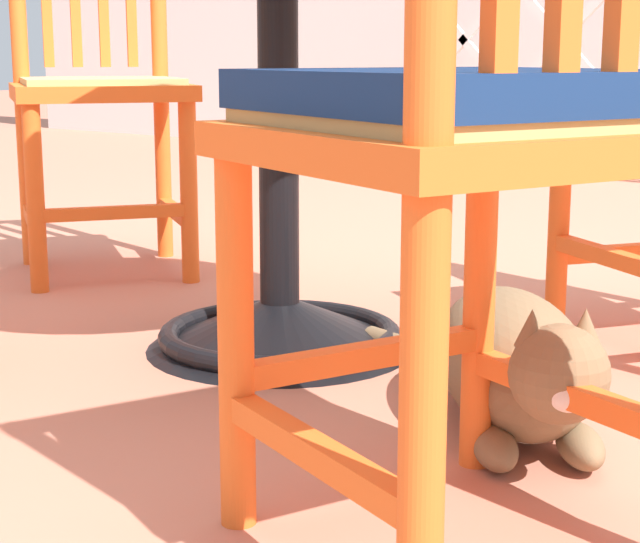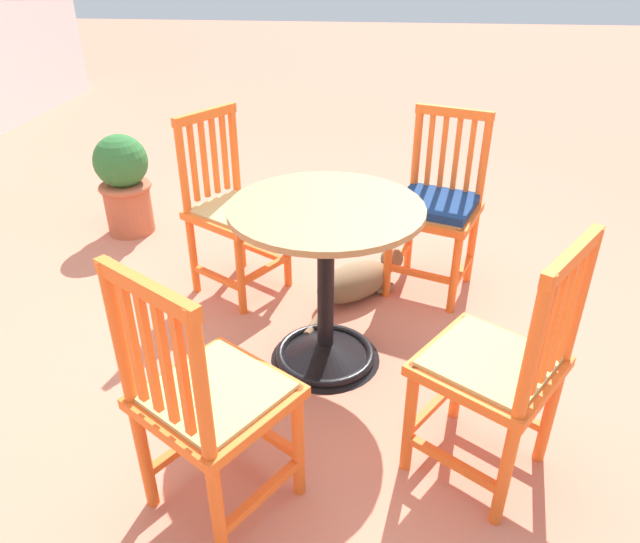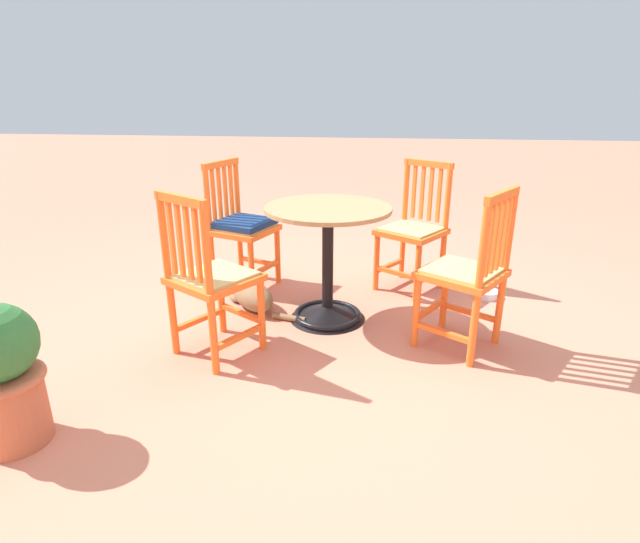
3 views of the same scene
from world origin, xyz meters
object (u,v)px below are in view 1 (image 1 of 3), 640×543
Objects in this scene: tabby_cat at (516,367)px; cafe_table at (279,191)px; orange_chair_by_planter at (476,129)px; orange_chair_tucked_in at (99,91)px.

cafe_table is at bearing 166.67° from tabby_cat.
orange_chair_by_planter and orange_chair_tucked_in have the same top height.
orange_chair_by_planter is at bearing -27.43° from orange_chair_tucked_in.
tabby_cat is at bearing 110.64° from orange_chair_by_planter.
tabby_cat is at bearing -13.33° from cafe_table.
orange_chair_by_planter is 1.65m from orange_chair_tucked_in.
tabby_cat is at bearing -16.70° from orange_chair_tucked_in.
tabby_cat is (0.54, -0.13, -0.19)m from cafe_table.
cafe_table is at bearing -18.93° from orange_chair_tucked_in.
orange_chair_by_planter is at bearing -35.96° from cafe_table.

